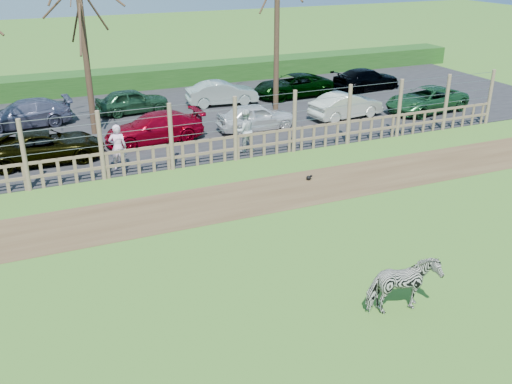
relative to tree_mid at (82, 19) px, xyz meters
name	(u,v)px	position (x,y,z in m)	size (l,w,h in m)	color
ground	(259,274)	(2.00, -13.50, -4.87)	(120.00, 120.00, 0.00)	olive
dirt_strip	(203,205)	(2.00, -9.00, -4.86)	(34.00, 2.80, 0.01)	brown
asphalt	(135,123)	(2.00, 1.00, -4.85)	(44.00, 13.00, 0.04)	#232326
hedge	(108,81)	(2.00, 8.00, -4.32)	(46.00, 2.00, 1.10)	#1E4716
fence	(172,149)	(2.00, -5.50, -4.06)	(30.16, 0.16, 2.50)	brown
tree_mid	(82,19)	(0.00, 0.00, 0.00)	(4.80, 4.80, 6.83)	#3D2B1E
tree_right	(277,1)	(9.00, 0.50, 0.37)	(4.80, 4.80, 7.35)	#3D2B1E
zebra	(403,286)	(4.33, -16.21, -4.19)	(0.73, 1.60, 1.35)	gray
visitor_a	(118,147)	(0.17, -4.89, -3.96)	(0.63, 0.41, 1.72)	silver
visitor_b	(245,131)	(5.16, -4.81, -3.96)	(0.84, 0.65, 1.72)	silver
crow	(309,178)	(6.13, -8.44, -4.77)	(0.23, 0.17, 0.19)	black
car_2	(46,146)	(-2.20, -2.89, -4.23)	(1.99, 4.32, 1.20)	black
car_3	(154,128)	(2.16, -2.17, -4.23)	(1.68, 4.13, 1.20)	maroon
car_4	(257,117)	(6.73, -2.35, -4.23)	(1.42, 3.52, 1.20)	white
car_5	(346,105)	(11.41, -2.23, -4.23)	(1.27, 3.64, 1.20)	silver
car_6	(426,100)	(15.63, -2.84, -4.23)	(1.99, 4.32, 1.20)	#20542A
car_9	(24,114)	(-2.71, 2.24, -4.23)	(1.68, 4.13, 1.20)	#52556F
car_10	(132,101)	(2.25, 2.62, -4.23)	(1.42, 3.52, 1.20)	#1F4529
car_11	(222,93)	(6.83, 2.42, -4.23)	(1.27, 3.64, 1.20)	#B4C6B8
car_12	(293,86)	(10.97, 2.50, -4.23)	(1.99, 4.32, 1.20)	black
car_13	(366,79)	(15.50, 2.28, -4.23)	(1.68, 4.13, 1.20)	black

